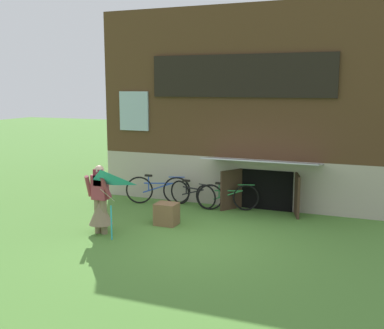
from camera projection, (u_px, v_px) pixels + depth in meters
name	position (u px, v px, depth m)	size (l,w,h in m)	color
ground_plane	(199.00, 241.00, 9.81)	(60.00, 60.00, 0.00)	#4C7F33
log_house	(263.00, 105.00, 14.54)	(8.04, 6.39, 5.26)	#ADA393
person	(100.00, 205.00, 10.21)	(0.60, 0.52, 1.52)	#7F6B51
kite	(101.00, 187.00, 9.50)	(0.82, 0.89, 1.42)	#2DB2CC
bicycle_green	(228.00, 197.00, 12.17)	(1.55, 0.53, 0.74)	black
bicycle_black	(193.00, 194.00, 12.56)	(1.48, 0.49, 0.70)	black
bicycle_blue	(158.00, 190.00, 12.83)	(1.71, 0.62, 0.81)	black
wooden_crate	(167.00, 214.00, 10.92)	(0.51, 0.43, 0.51)	brown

